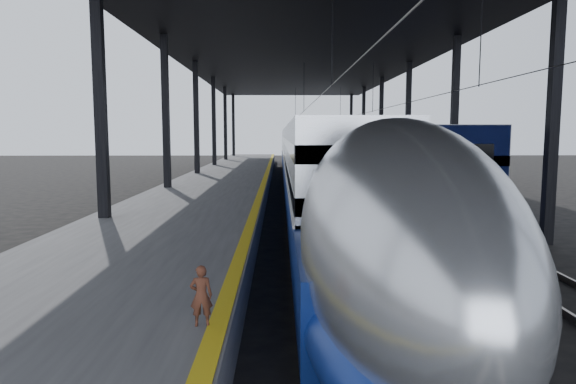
{
  "coord_description": "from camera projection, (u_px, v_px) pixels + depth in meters",
  "views": [
    {
      "loc": [
        0.23,
        -12.56,
        3.86
      ],
      "look_at": [
        0.5,
        3.81,
        2.0
      ],
      "focal_mm": 32.0,
      "sensor_mm": 36.0,
      "label": 1
    }
  ],
  "objects": [
    {
      "name": "ground",
      "position": [
        271.0,
        288.0,
        12.91
      ],
      "size": [
        160.0,
        160.0,
        0.0
      ],
      "primitive_type": "plane",
      "color": "black",
      "rests_on": "ground"
    },
    {
      "name": "platform",
      "position": [
        221.0,
        187.0,
        32.67
      ],
      "size": [
        6.0,
        80.0,
        1.0
      ],
      "primitive_type": "cube",
      "color": "#4C4C4F",
      "rests_on": "ground"
    },
    {
      "name": "yellow_strip",
      "position": [
        265.0,
        179.0,
        32.66
      ],
      "size": [
        0.3,
        80.0,
        0.01
      ],
      "primitive_type": "cube",
      "color": "gold",
      "rests_on": "platform"
    },
    {
      "name": "rails",
      "position": [
        346.0,
        193.0,
        32.85
      ],
      "size": [
        6.52,
        80.0,
        0.16
      ],
      "color": "slate",
      "rests_on": "ground"
    },
    {
      "name": "canopy",
      "position": [
        306.0,
        49.0,
        31.79
      ],
      "size": [
        18.0,
        75.0,
        9.47
      ],
      "color": "black",
      "rests_on": "ground"
    },
    {
      "name": "tgv_train",
      "position": [
        305.0,
        161.0,
        35.42
      ],
      "size": [
        2.97,
        65.2,
        4.26
      ],
      "color": "silver",
      "rests_on": "ground"
    },
    {
      "name": "second_train",
      "position": [
        356.0,
        153.0,
        45.61
      ],
      "size": [
        3.05,
        56.05,
        4.2
      ],
      "color": "navy",
      "rests_on": "ground"
    },
    {
      "name": "child",
      "position": [
        201.0,
        296.0,
        7.63
      ],
      "size": [
        0.36,
        0.25,
        0.93
      ],
      "primitive_type": "imported",
      "rotation": [
        0.0,
        0.0,
        3.23
      ],
      "color": "#552B1C",
      "rests_on": "platform"
    }
  ]
}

